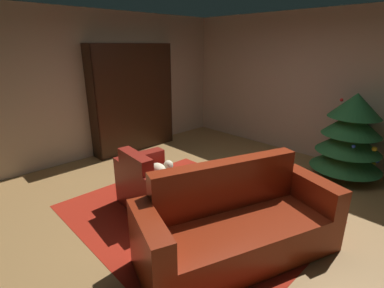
{
  "coord_description": "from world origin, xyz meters",
  "views": [
    {
      "loc": [
        2.25,
        -2.62,
        2.08
      ],
      "look_at": [
        -0.4,
        -0.07,
        0.82
      ],
      "focal_mm": 27.06,
      "sensor_mm": 36.0,
      "label": 1
    }
  ],
  "objects_px": {
    "bookshelf_unit": "(139,99)",
    "couch_red": "(237,227)",
    "decorated_tree": "(350,136)",
    "book_stack_on_table": "(202,176)",
    "bottle_on_table": "(214,177)",
    "armchair_red": "(154,187)",
    "coffee_table": "(201,182)"
  },
  "relations": [
    {
      "from": "bookshelf_unit",
      "to": "couch_red",
      "type": "height_order",
      "value": "bookshelf_unit"
    },
    {
      "from": "coffee_table",
      "to": "book_stack_on_table",
      "type": "bearing_deg",
      "value": -35.38
    },
    {
      "from": "bookshelf_unit",
      "to": "bottle_on_table",
      "type": "bearing_deg",
      "value": -16.82
    },
    {
      "from": "book_stack_on_table",
      "to": "bottle_on_table",
      "type": "bearing_deg",
      "value": 12.87
    },
    {
      "from": "coffee_table",
      "to": "bottle_on_table",
      "type": "bearing_deg",
      "value": 3.31
    },
    {
      "from": "couch_red",
      "to": "decorated_tree",
      "type": "height_order",
      "value": "decorated_tree"
    },
    {
      "from": "bookshelf_unit",
      "to": "couch_red",
      "type": "distance_m",
      "value": 3.76
    },
    {
      "from": "armchair_red",
      "to": "book_stack_on_table",
      "type": "distance_m",
      "value": 0.68
    },
    {
      "from": "coffee_table",
      "to": "decorated_tree",
      "type": "xyz_separation_m",
      "value": [
        0.9,
        2.46,
        0.28
      ]
    },
    {
      "from": "couch_red",
      "to": "book_stack_on_table",
      "type": "bearing_deg",
      "value": 159.83
    },
    {
      "from": "bookshelf_unit",
      "to": "book_stack_on_table",
      "type": "relative_size",
      "value": 9.37
    },
    {
      "from": "bookshelf_unit",
      "to": "armchair_red",
      "type": "relative_size",
      "value": 2.02
    },
    {
      "from": "decorated_tree",
      "to": "bookshelf_unit",
      "type": "bearing_deg",
      "value": -156.1
    },
    {
      "from": "couch_red",
      "to": "bottle_on_table",
      "type": "relative_size",
      "value": 8.93
    },
    {
      "from": "bookshelf_unit",
      "to": "bottle_on_table",
      "type": "distance_m",
      "value": 3.03
    },
    {
      "from": "bookshelf_unit",
      "to": "decorated_tree",
      "type": "relative_size",
      "value": 1.52
    },
    {
      "from": "bookshelf_unit",
      "to": "coffee_table",
      "type": "bearing_deg",
      "value": -18.23
    },
    {
      "from": "coffee_table",
      "to": "bottle_on_table",
      "type": "xyz_separation_m",
      "value": [
        0.2,
        0.01,
        0.14
      ]
    },
    {
      "from": "coffee_table",
      "to": "book_stack_on_table",
      "type": "relative_size",
      "value": 3.26
    },
    {
      "from": "armchair_red",
      "to": "bottle_on_table",
      "type": "distance_m",
      "value": 0.84
    },
    {
      "from": "bottle_on_table",
      "to": "decorated_tree",
      "type": "xyz_separation_m",
      "value": [
        0.7,
        2.44,
        0.15
      ]
    },
    {
      "from": "couch_red",
      "to": "coffee_table",
      "type": "bearing_deg",
      "value": 159.07
    },
    {
      "from": "couch_red",
      "to": "book_stack_on_table",
      "type": "distance_m",
      "value": 0.87
    },
    {
      "from": "coffee_table",
      "to": "bottle_on_table",
      "type": "height_order",
      "value": "bottle_on_table"
    },
    {
      "from": "armchair_red",
      "to": "coffee_table",
      "type": "bearing_deg",
      "value": 38.03
    },
    {
      "from": "bookshelf_unit",
      "to": "book_stack_on_table",
      "type": "bearing_deg",
      "value": -18.5
    },
    {
      "from": "bookshelf_unit",
      "to": "coffee_table",
      "type": "xyz_separation_m",
      "value": [
        2.66,
        -0.88,
        -0.63
      ]
    },
    {
      "from": "book_stack_on_table",
      "to": "bottle_on_table",
      "type": "height_order",
      "value": "bottle_on_table"
    },
    {
      "from": "armchair_red",
      "to": "book_stack_on_table",
      "type": "bearing_deg",
      "value": 34.18
    },
    {
      "from": "armchair_red",
      "to": "book_stack_on_table",
      "type": "relative_size",
      "value": 4.63
    },
    {
      "from": "bookshelf_unit",
      "to": "decorated_tree",
      "type": "xyz_separation_m",
      "value": [
        3.56,
        1.58,
        -0.34
      ]
    },
    {
      "from": "couch_red",
      "to": "armchair_red",
      "type": "bearing_deg",
      "value": -176.99
    }
  ]
}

